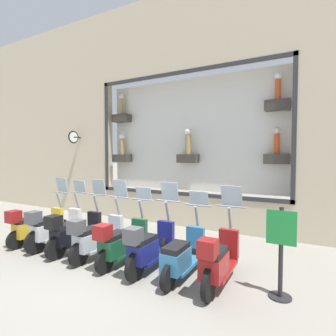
{
  "coord_description": "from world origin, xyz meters",
  "views": [
    {
      "loc": [
        -4.22,
        -3.48,
        2.29
      ],
      "look_at": [
        1.63,
        -0.37,
        1.98
      ],
      "focal_mm": 28.0,
      "sensor_mm": 36.0,
      "label": 1
    }
  ],
  "objects_px": {
    "scooter_black_5": "(73,232)",
    "scooter_yellow_7": "(35,226)",
    "scooter_navy_2": "(149,247)",
    "shop_sign_post": "(281,250)",
    "scooter_teal_1": "(182,256)",
    "scooter_green_3": "(121,242)",
    "scooter_white_6": "(53,228)",
    "scooter_silver_4": "(96,237)",
    "scooter_red_0": "(218,260)"
  },
  "relations": [
    {
      "from": "scooter_black_5",
      "to": "scooter_yellow_7",
      "type": "xyz_separation_m",
      "value": [
        -0.01,
        1.41,
        -0.02
      ]
    },
    {
      "from": "scooter_navy_2",
      "to": "shop_sign_post",
      "type": "bearing_deg",
      "value": -86.65
    },
    {
      "from": "scooter_teal_1",
      "to": "scooter_black_5",
      "type": "distance_m",
      "value": 2.82
    },
    {
      "from": "scooter_green_3",
      "to": "scooter_black_5",
      "type": "xyz_separation_m",
      "value": [
        0.01,
        1.41,
        0.02
      ]
    },
    {
      "from": "scooter_black_5",
      "to": "scooter_white_6",
      "type": "height_order",
      "value": "scooter_black_5"
    },
    {
      "from": "scooter_navy_2",
      "to": "scooter_silver_4",
      "type": "relative_size",
      "value": 1.0
    },
    {
      "from": "scooter_red_0",
      "to": "scooter_yellow_7",
      "type": "distance_m",
      "value": 4.93
    },
    {
      "from": "scooter_green_3",
      "to": "scooter_yellow_7",
      "type": "distance_m",
      "value": 2.82
    },
    {
      "from": "scooter_white_6",
      "to": "shop_sign_post",
      "type": "distance_m",
      "value": 5.22
    },
    {
      "from": "scooter_navy_2",
      "to": "scooter_red_0",
      "type": "bearing_deg",
      "value": -89.98
    },
    {
      "from": "scooter_navy_2",
      "to": "scooter_teal_1",
      "type": "bearing_deg",
      "value": -86.06
    },
    {
      "from": "scooter_teal_1",
      "to": "scooter_white_6",
      "type": "height_order",
      "value": "scooter_white_6"
    },
    {
      "from": "scooter_teal_1",
      "to": "scooter_silver_4",
      "type": "bearing_deg",
      "value": 91.48
    },
    {
      "from": "scooter_green_3",
      "to": "scooter_yellow_7",
      "type": "height_order",
      "value": "scooter_yellow_7"
    },
    {
      "from": "scooter_black_5",
      "to": "shop_sign_post",
      "type": "distance_m",
      "value": 4.52
    },
    {
      "from": "scooter_teal_1",
      "to": "scooter_navy_2",
      "type": "xyz_separation_m",
      "value": [
        -0.05,
        0.7,
        0.07
      ]
    },
    {
      "from": "scooter_yellow_7",
      "to": "scooter_green_3",
      "type": "bearing_deg",
      "value": -90.03
    },
    {
      "from": "scooter_teal_1",
      "to": "scooter_white_6",
      "type": "distance_m",
      "value": 3.52
    },
    {
      "from": "scooter_silver_4",
      "to": "scooter_black_5",
      "type": "xyz_separation_m",
      "value": [
        0.0,
        0.7,
        0.01
      ]
    },
    {
      "from": "scooter_teal_1",
      "to": "scooter_yellow_7",
      "type": "relative_size",
      "value": 1.0
    },
    {
      "from": "scooter_teal_1",
      "to": "scooter_white_6",
      "type": "xyz_separation_m",
      "value": [
        -0.05,
        3.52,
        0.07
      ]
    },
    {
      "from": "scooter_black_5",
      "to": "shop_sign_post",
      "type": "xyz_separation_m",
      "value": [
        0.14,
        -4.51,
        0.3
      ]
    },
    {
      "from": "scooter_navy_2",
      "to": "scooter_yellow_7",
      "type": "xyz_separation_m",
      "value": [
        -0.01,
        3.52,
        -0.02
      ]
    },
    {
      "from": "scooter_navy_2",
      "to": "scooter_green_3",
      "type": "relative_size",
      "value": 1.01
    },
    {
      "from": "scooter_red_0",
      "to": "scooter_white_6",
      "type": "xyz_separation_m",
      "value": [
        0.0,
        4.22,
        0.0
      ]
    },
    {
      "from": "scooter_red_0",
      "to": "scooter_silver_4",
      "type": "bearing_deg",
      "value": 90.13
    },
    {
      "from": "scooter_teal_1",
      "to": "scooter_yellow_7",
      "type": "distance_m",
      "value": 4.22
    },
    {
      "from": "scooter_teal_1",
      "to": "scooter_white_6",
      "type": "bearing_deg",
      "value": 90.77
    },
    {
      "from": "scooter_yellow_7",
      "to": "shop_sign_post",
      "type": "xyz_separation_m",
      "value": [
        0.15,
        -5.91,
        0.32
      ]
    },
    {
      "from": "scooter_teal_1",
      "to": "scooter_green_3",
      "type": "relative_size",
      "value": 1.0
    },
    {
      "from": "scooter_black_5",
      "to": "shop_sign_post",
      "type": "height_order",
      "value": "scooter_black_5"
    },
    {
      "from": "scooter_red_0",
      "to": "scooter_green_3",
      "type": "distance_m",
      "value": 2.11
    },
    {
      "from": "scooter_red_0",
      "to": "scooter_navy_2",
      "type": "bearing_deg",
      "value": 90.02
    },
    {
      "from": "scooter_green_3",
      "to": "scooter_white_6",
      "type": "distance_m",
      "value": 2.11
    },
    {
      "from": "scooter_black_5",
      "to": "scooter_yellow_7",
      "type": "bearing_deg",
      "value": 90.37
    },
    {
      "from": "scooter_black_5",
      "to": "scooter_red_0",
      "type": "bearing_deg",
      "value": -89.95
    },
    {
      "from": "scooter_silver_4",
      "to": "scooter_red_0",
      "type": "bearing_deg",
      "value": -89.87
    },
    {
      "from": "scooter_black_5",
      "to": "scooter_white_6",
      "type": "relative_size",
      "value": 1.0
    },
    {
      "from": "scooter_silver_4",
      "to": "scooter_yellow_7",
      "type": "bearing_deg",
      "value": 90.16
    },
    {
      "from": "scooter_red_0",
      "to": "scooter_navy_2",
      "type": "xyz_separation_m",
      "value": [
        -0.0,
        1.41,
        -0.0
      ]
    },
    {
      "from": "scooter_red_0",
      "to": "scooter_silver_4",
      "type": "relative_size",
      "value": 1.0
    },
    {
      "from": "scooter_red_0",
      "to": "scooter_silver_4",
      "type": "height_order",
      "value": "scooter_silver_4"
    },
    {
      "from": "scooter_red_0",
      "to": "scooter_white_6",
      "type": "height_order",
      "value": "scooter_red_0"
    },
    {
      "from": "scooter_white_6",
      "to": "scooter_green_3",
      "type": "bearing_deg",
      "value": -90.39
    },
    {
      "from": "scooter_black_5",
      "to": "scooter_white_6",
      "type": "xyz_separation_m",
      "value": [
        0.0,
        0.7,
        0.01
      ]
    },
    {
      "from": "scooter_yellow_7",
      "to": "scooter_black_5",
      "type": "bearing_deg",
      "value": -89.63
    },
    {
      "from": "scooter_teal_1",
      "to": "scooter_navy_2",
      "type": "bearing_deg",
      "value": 93.94
    },
    {
      "from": "scooter_silver_4",
      "to": "scooter_white_6",
      "type": "bearing_deg",
      "value": 89.7
    },
    {
      "from": "scooter_teal_1",
      "to": "scooter_red_0",
      "type": "bearing_deg",
      "value": -93.91
    },
    {
      "from": "scooter_red_0",
      "to": "scooter_navy_2",
      "type": "distance_m",
      "value": 1.41
    }
  ]
}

